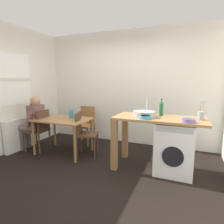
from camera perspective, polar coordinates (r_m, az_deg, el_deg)
ground_plane at (r=3.42m, az=-5.12°, el=-17.15°), size 5.46×5.46×0.00m
wall_back at (r=4.68m, az=4.67°, el=7.20°), size 4.60×0.10×2.70m
wall_window_side at (r=4.50m, az=-30.57°, el=5.87°), size 0.12×3.80×2.70m
radiator at (r=4.73m, az=-25.74°, el=-5.97°), size 0.10×0.80×0.70m
dining_table at (r=4.12m, az=-14.50°, el=-3.30°), size 1.10×0.76×0.74m
chair_person_seat at (r=4.43m, az=-20.83°, el=-4.55°), size 0.43×0.43×0.90m
chair_opposite at (r=3.91m, az=-8.52°, el=-5.82°), size 0.50×0.50×0.90m
chair_spare_by_wall at (r=4.72m, az=-7.82°, el=-3.15°), size 0.41×0.41×0.90m
seated_person at (r=4.49m, az=-22.57°, el=-2.32°), size 0.52×0.52×1.20m
kitchen_counter at (r=3.34m, az=10.40°, el=-4.02°), size 1.50×0.68×0.92m
washing_machine at (r=3.37m, az=18.23°, el=-10.10°), size 0.60×0.61×0.86m
sink_basin at (r=3.31m, az=9.63°, el=-0.52°), size 0.38×0.38×0.09m
tap at (r=3.47m, az=10.34°, el=1.50°), size 0.02×0.02×0.28m
bottle_tall_green at (r=3.42m, az=14.57°, el=1.13°), size 0.07×0.07×0.30m
mixing_bowl at (r=3.11m, az=9.94°, el=-1.46°), size 0.19×0.19×0.05m
utensil_crock at (r=3.28m, az=25.21°, el=-0.95°), size 0.11×0.11×0.30m
colander at (r=3.02m, az=21.96°, el=-2.32°), size 0.20×0.20×0.06m
vase at (r=4.08m, az=-12.08°, el=-0.63°), size 0.09×0.09×0.18m
scissors at (r=3.18m, az=12.94°, el=-1.79°), size 0.15×0.06×0.01m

